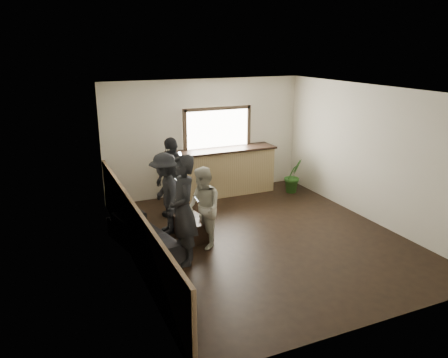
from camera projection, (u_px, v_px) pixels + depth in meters
name	position (u px, v px, depth m)	size (l,w,h in m)	color
ground	(263.00, 237.00, 8.41)	(5.00, 6.00, 0.01)	black
room_shell	(228.00, 168.00, 7.70)	(5.01, 6.01, 2.80)	silver
bar_counter	(222.00, 169.00, 10.70)	(2.70, 0.68, 2.13)	#9E8555
sofa	(147.00, 234.00, 7.88)	(1.90, 0.74, 0.56)	black
coffee_table	(192.00, 227.00, 8.40)	(0.47, 0.85, 0.38)	black
cup_a	(184.00, 214.00, 8.45)	(0.11, 0.11, 0.09)	silver
cup_b	(201.00, 217.00, 8.30)	(0.09, 0.09, 0.08)	silver
potted_plant	(293.00, 176.00, 10.90)	(0.47, 0.38, 0.85)	#2D6623
person_a	(183.00, 210.00, 7.20)	(0.53, 0.73, 1.88)	black
person_b	(203.00, 208.00, 7.83)	(0.58, 0.74, 1.50)	beige
person_c	(166.00, 194.00, 8.42)	(0.66, 1.07, 1.61)	black
person_d	(173.00, 177.00, 9.27)	(1.07, 0.93, 1.73)	black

